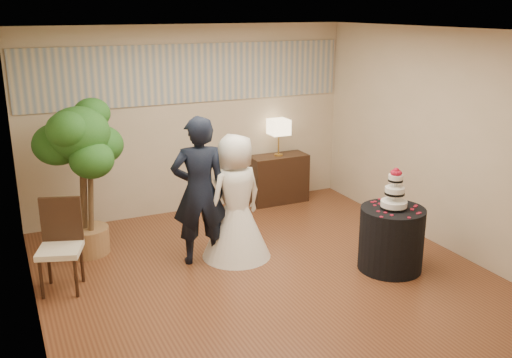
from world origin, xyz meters
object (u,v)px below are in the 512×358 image
bride (236,197)px  table_lamp (279,138)px  wedding_cake (395,188)px  ficus_tree (83,178)px  side_chair (60,248)px  cake_table (391,239)px  groom (199,191)px  console (278,179)px

bride → table_lamp: 2.21m
wedding_cake → ficus_tree: size_ratio=0.25×
side_chair → cake_table: bearing=1.8°
side_chair → groom: bearing=20.7°
cake_table → table_lamp: table_lamp is taller
wedding_cake → console: 2.84m
ficus_tree → console: bearing=13.9°
cake_table → table_lamp: size_ratio=1.32×
table_lamp → side_chair: table_lamp is taller
bride → side_chair: (-2.11, -0.03, -0.28)m
side_chair → ficus_tree: bearing=83.5°
side_chair → console: bearing=43.8°
groom → side_chair: (-1.65, -0.07, -0.40)m
groom → console: bearing=-128.3°
cake_table → ficus_tree: size_ratio=0.38×
cake_table → ficus_tree: 3.84m
cake_table → console: bearing=92.1°
ficus_tree → wedding_cake: bearing=-31.8°
table_lamp → ficus_tree: ficus_tree is taller
cake_table → side_chair: bearing=163.4°
wedding_cake → console: wedding_cake is taller
bride → ficus_tree: bearing=-43.2°
wedding_cake → side_chair: wedding_cake is taller
console → table_lamp: bearing=0.0°
cake_table → ficus_tree: ficus_tree is taller
console → side_chair: bearing=-154.8°
groom → console: 2.55m
groom → wedding_cake: size_ratio=3.68×
ficus_tree → side_chair: 1.12m
cake_table → bride: bearing=144.1°
bride → console: bearing=-146.4°
groom → ficus_tree: bearing=-23.4°
console → ficus_tree: 3.27m
cake_table → groom: bearing=150.0°
wedding_cake → side_chair: size_ratio=0.49×
groom → table_lamp: 2.49m
console → ficus_tree: (-3.12, -0.77, 0.61)m
console → ficus_tree: ficus_tree is taller
cake_table → table_lamp: 2.85m
table_lamp → cake_table: bearing=-87.9°
bride → cake_table: size_ratio=2.06×
groom → bride: groom is taller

